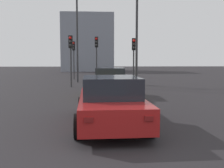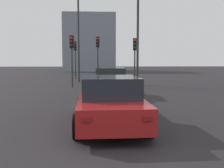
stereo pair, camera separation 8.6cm
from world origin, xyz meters
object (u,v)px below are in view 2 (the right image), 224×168
(traffic_light_far_right, at_px, (75,52))
(traffic_light_far_left, at_px, (98,50))
(traffic_light_near_left, at_px, (135,52))
(car_yellow_lead, at_px, (110,82))
(traffic_light_near_right, at_px, (72,50))
(street_lamp_kerbside, at_px, (138,30))
(car_red_second, at_px, (110,101))
(street_lamp_far, at_px, (78,28))

(traffic_light_far_right, bearing_deg, traffic_light_far_left, 29.45)
(traffic_light_near_left, bearing_deg, car_yellow_lead, -20.76)
(traffic_light_far_right, bearing_deg, traffic_light_near_left, 36.34)
(traffic_light_near_right, bearing_deg, street_lamp_kerbside, 81.28)
(traffic_light_far_left, distance_m, street_lamp_kerbside, 5.54)
(car_yellow_lead, xyz_separation_m, street_lamp_kerbside, (3.41, -2.04, 3.26))
(traffic_light_far_right, xyz_separation_m, street_lamp_kerbside, (-9.21, -5.06, 1.21))
(car_red_second, height_order, street_lamp_far, street_lamp_far)
(street_lamp_far, bearing_deg, car_yellow_lead, -164.87)
(traffic_light_far_left, relative_size, street_lamp_far, 0.48)
(traffic_light_far_left, bearing_deg, traffic_light_near_left, 46.49)
(car_yellow_lead, bearing_deg, traffic_light_near_left, -20.16)
(car_red_second, bearing_deg, car_yellow_lead, -4.55)
(traffic_light_far_right, bearing_deg, street_lamp_far, 11.89)
(car_yellow_lead, distance_m, traffic_light_near_left, 5.77)
(traffic_light_far_right, relative_size, street_lamp_far, 0.47)
(traffic_light_near_left, relative_size, traffic_light_far_right, 0.93)
(traffic_light_near_left, distance_m, traffic_light_far_right, 9.13)
(traffic_light_near_right, relative_size, traffic_light_far_left, 0.94)
(car_yellow_lead, distance_m, street_lamp_kerbside, 5.14)
(street_lamp_far, bearing_deg, traffic_light_near_left, -130.27)
(car_red_second, bearing_deg, traffic_light_far_left, -0.20)
(traffic_light_near_left, relative_size, street_lamp_far, 0.44)
(traffic_light_far_left, xyz_separation_m, street_lamp_far, (0.75, 1.69, 1.90))
(car_red_second, height_order, traffic_light_near_right, traffic_light_near_right)
(car_yellow_lead, bearing_deg, street_lamp_far, 17.36)
(car_yellow_lead, distance_m, car_red_second, 6.78)
(street_lamp_kerbside, relative_size, street_lamp_far, 0.82)
(traffic_light_near_right, xyz_separation_m, street_lamp_kerbside, (-1.11, -4.61, 1.31))
(car_yellow_lead, relative_size, traffic_light_far_left, 1.21)
(traffic_light_far_left, relative_size, traffic_light_far_right, 1.02)
(traffic_light_far_left, bearing_deg, street_lamp_kerbside, 34.34)
(traffic_light_near_right, relative_size, street_lamp_far, 0.46)
(street_lamp_far, bearing_deg, traffic_light_near_right, 177.50)
(traffic_light_near_right, distance_m, traffic_light_far_left, 4.03)
(traffic_light_near_right, height_order, traffic_light_far_right, traffic_light_far_right)
(car_red_second, bearing_deg, traffic_light_far_right, 6.31)
(traffic_light_near_right, relative_size, traffic_light_far_right, 0.96)
(traffic_light_near_right, bearing_deg, car_yellow_lead, 34.48)
(car_yellow_lead, distance_m, traffic_light_far_left, 8.39)
(traffic_light_far_right, distance_m, street_lamp_far, 4.31)
(car_red_second, distance_m, traffic_light_near_left, 12.21)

